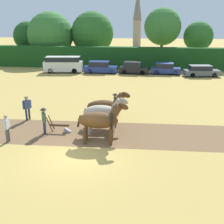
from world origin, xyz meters
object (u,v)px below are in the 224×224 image
tree_center (163,27)px  church_spire (137,16)px  tree_center_right (198,36)px  farmer_at_plow (44,119)px  parked_car_left (100,67)px  parked_van (63,64)px  tree_left (50,35)px  farmer_beside_team (115,103)px  tree_center_left (92,33)px  draft_horse_lead_right (103,113)px  draft_horse_trail_left (106,107)px  draft_horse_lead_left (100,120)px  farmer_onlooker_left (7,126)px  tree_far_left (28,36)px  farmer_onlooker_right (27,106)px  plow (61,127)px  parked_car_center_left (134,68)px  parked_car_center (165,69)px  parked_car_center_right (201,71)px

tree_center → church_spire: size_ratio=0.55×
tree_center_right → farmer_at_plow: tree_center_right is taller
parked_car_left → parked_van: bearing=-179.2°
church_spire → farmer_at_plow: size_ratio=9.93×
tree_left → farmer_beside_team: size_ratio=5.00×
tree_center_left → draft_horse_lead_right: tree_center_left is taller
draft_horse_trail_left → draft_horse_lead_left: bearing=-90.0°
church_spire → parked_car_left: (-1.76, -46.52, -7.74)m
draft_horse_trail_left → farmer_onlooker_left: size_ratio=1.83×
draft_horse_lead_right → tree_far_left: bearing=117.6°
tree_center_left → farmer_onlooker_right: size_ratio=4.97×
plow → farmer_at_plow: size_ratio=0.92×
tree_center → plow: size_ratio=5.90×
parked_car_left → draft_horse_lead_left: bearing=-82.5°
tree_center_right → parked_car_left: bearing=-145.7°
tree_center_left → tree_left: bearing=-168.8°
tree_center_right → draft_horse_lead_right: bearing=-106.8°
farmer_beside_team → farmer_onlooker_right: size_ratio=0.99×
tree_left → tree_center_left: (6.86, 1.36, 0.29)m
tree_far_left → parked_car_center_left: tree_far_left is taller
farmer_at_plow → parked_car_center: farmer_at_plow is taller
tree_left → parked_car_center_right: bearing=-21.8°
tree_center → farmer_beside_team: (-3.63, -26.64, -5.02)m
draft_horse_trail_left → tree_center_right: bearing=68.9°
farmer_onlooker_left → parked_car_center_right: 27.08m
parked_van → parked_car_left: 5.14m
draft_horse_trail_left → parked_car_center_left: size_ratio=0.74×
tree_far_left → draft_horse_trail_left: size_ratio=2.32×
parked_car_left → parked_car_center_left: size_ratio=1.15×
tree_left → tree_center: 18.41m
farmer_onlooker_right → parked_car_left: farmer_onlooker_right is taller
tree_center → draft_horse_lead_left: 32.14m
farmer_onlooker_left → draft_horse_lead_right: bearing=15.6°
plow → parked_car_center: 23.44m
parked_car_center_left → parked_car_center: (4.20, 0.28, -0.04)m
farmer_onlooker_left → parked_car_center_right: bearing=52.8°
church_spire → draft_horse_lead_left: size_ratio=5.50×
tree_far_left → parked_car_center_right: tree_far_left is taller
tree_center_right → church_spire: bearing=108.1°
draft_horse_trail_left → farmer_onlooker_right: draft_horse_trail_left is taller
tree_left → plow: tree_left is taller
parked_car_center_left → plow: bearing=-93.0°
tree_center_right → farmer_onlooker_left: 36.57m
parked_car_center → farmer_onlooker_left: bearing=-109.9°
tree_center → plow: 31.53m
tree_center → plow: tree_center is taller
tree_far_left → parked_car_center_left: 21.66m
tree_far_left → church_spire: church_spire is taller
farmer_onlooker_left → tree_left: bearing=99.9°
tree_center_right → tree_center_left: bearing=178.1°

